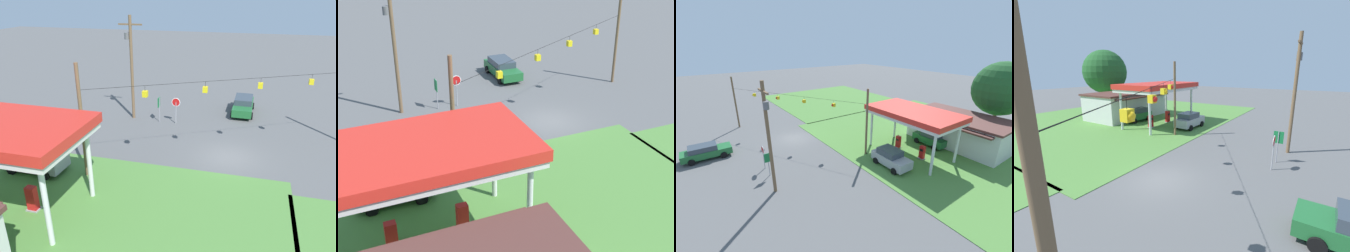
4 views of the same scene
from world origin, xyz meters
The scene contains 8 objects.
ground_plane centered at (0.00, 0.00, 0.00)m, with size 160.00×160.00×0.00m, color #565656.
fuel_pump_near centered at (10.03, 9.28, 0.73)m, with size 0.71×0.56×1.54m.
car_at_pumps_front centered at (12.54, 5.34, 0.96)m, with size 4.23×2.16×1.86m.
car_on_crossroad centered at (-0.52, -10.17, 0.86)m, with size 2.17×5.00×1.63m.
stop_sign_roadside centered at (5.38, -5.55, 1.81)m, with size 0.80×0.08×2.50m.
route_sign centered at (7.00, -5.56, 1.71)m, with size 0.10×0.70×2.40m.
utility_pole_main centered at (9.76, -5.99, 5.37)m, with size 2.20×0.44×9.60m.
signal_span_gantry centered at (0.00, -0.01, 4.18)m, with size 18.13×10.24×7.62m.
Camera 1 is at (-1.28, 22.14, 11.51)m, focal length 35.00 mm.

